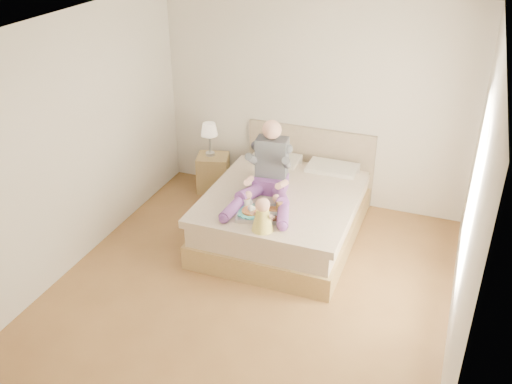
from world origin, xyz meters
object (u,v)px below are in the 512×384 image
(adult, at_px, (268,175))
(baby, at_px, (263,217))
(tray, at_px, (260,212))
(bed, at_px, (286,210))
(nightstand, at_px, (213,173))

(adult, height_order, baby, adult)
(tray, bearing_deg, bed, 68.34)
(nightstand, relative_size, baby, 1.36)
(baby, bearing_deg, tray, 113.41)
(nightstand, bearing_deg, tray, -64.73)
(nightstand, distance_m, adult, 1.61)
(baby, bearing_deg, adult, 103.66)
(bed, distance_m, nightstand, 1.47)
(nightstand, height_order, baby, baby)
(adult, bearing_deg, nightstand, 133.36)
(tray, height_order, baby, baby)
(bed, distance_m, baby, 1.06)
(bed, height_order, adult, adult)
(bed, bearing_deg, baby, -87.04)
(bed, relative_size, baby, 5.80)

